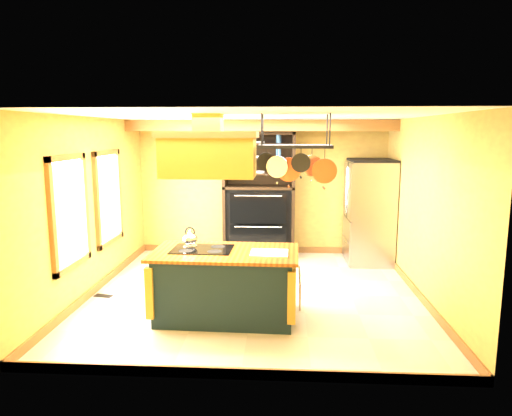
# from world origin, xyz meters

# --- Properties ---
(floor) EXTENTS (5.00, 5.00, 0.00)m
(floor) POSITION_xyz_m (0.00, 0.00, 0.00)
(floor) COLOR beige
(floor) RESTS_ON ground
(ceiling) EXTENTS (5.00, 5.00, 0.00)m
(ceiling) POSITION_xyz_m (0.00, 0.00, 2.70)
(ceiling) COLOR white
(ceiling) RESTS_ON wall_back
(wall_back) EXTENTS (5.00, 0.02, 2.70)m
(wall_back) POSITION_xyz_m (0.00, 2.50, 1.35)
(wall_back) COLOR gold
(wall_back) RESTS_ON floor
(wall_front) EXTENTS (5.00, 0.02, 2.70)m
(wall_front) POSITION_xyz_m (0.00, -2.50, 1.35)
(wall_front) COLOR gold
(wall_front) RESTS_ON floor
(wall_left) EXTENTS (0.02, 5.00, 2.70)m
(wall_left) POSITION_xyz_m (-2.50, 0.00, 1.35)
(wall_left) COLOR gold
(wall_left) RESTS_ON floor
(wall_right) EXTENTS (0.02, 5.00, 2.70)m
(wall_right) POSITION_xyz_m (2.50, 0.00, 1.35)
(wall_right) COLOR gold
(wall_right) RESTS_ON floor
(ceiling_beam) EXTENTS (5.00, 0.15, 0.20)m
(ceiling_beam) POSITION_xyz_m (0.00, 1.70, 2.59)
(ceiling_beam) COLOR #94562D
(ceiling_beam) RESTS_ON ceiling
(window_near) EXTENTS (0.06, 1.06, 1.56)m
(window_near) POSITION_xyz_m (-2.47, -0.80, 1.40)
(window_near) COLOR #94562D
(window_near) RESTS_ON wall_left
(window_far) EXTENTS (0.06, 1.06, 1.56)m
(window_far) POSITION_xyz_m (-2.47, 0.60, 1.40)
(window_far) COLOR #94562D
(window_far) RESTS_ON wall_left
(kitchen_island) EXTENTS (1.95, 1.12, 1.11)m
(kitchen_island) POSITION_xyz_m (-0.33, -0.93, 0.47)
(kitchen_island) COLOR black
(kitchen_island) RESTS_ON floor
(range_hood) EXTENTS (1.26, 0.71, 0.80)m
(range_hood) POSITION_xyz_m (-0.53, -0.93, 2.22)
(range_hood) COLOR #B9852E
(range_hood) RESTS_ON ceiling
(pot_rack) EXTENTS (1.01, 0.46, 0.86)m
(pot_rack) POSITION_xyz_m (0.58, -0.93, 2.17)
(pot_rack) COLOR black
(pot_rack) RESTS_ON ceiling
(refrigerator) EXTENTS (0.84, 0.99, 1.93)m
(refrigerator) POSITION_xyz_m (2.06, 1.90, 0.94)
(refrigerator) COLOR #999BA2
(refrigerator) RESTS_ON floor
(hutch) EXTENTS (1.40, 0.63, 2.48)m
(hutch) POSITION_xyz_m (-0.04, 2.23, 0.94)
(hutch) COLOR black
(hutch) RESTS_ON floor
(floor_register) EXTENTS (0.30, 0.17, 0.01)m
(floor_register) POSITION_xyz_m (-2.30, -0.25, 0.01)
(floor_register) COLOR black
(floor_register) RESTS_ON floor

